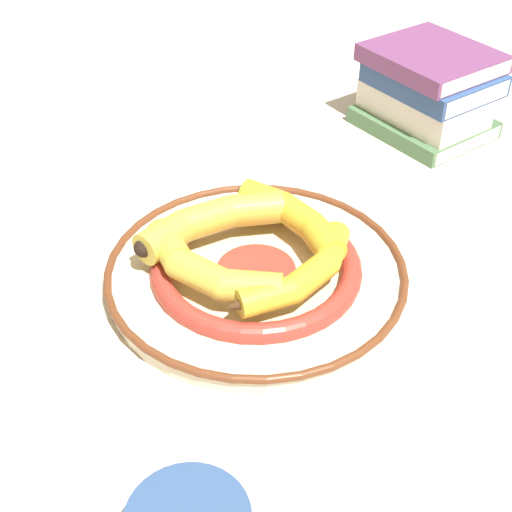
# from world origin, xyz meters

# --- Properties ---
(ground_plane) EXTENTS (2.80, 2.80, 0.00)m
(ground_plane) POSITION_xyz_m (0.00, 0.00, 0.00)
(ground_plane) COLOR beige
(decorative_bowl) EXTENTS (0.34, 0.34, 0.04)m
(decorative_bowl) POSITION_xyz_m (0.03, 0.03, 0.02)
(decorative_bowl) COLOR beige
(decorative_bowl) RESTS_ON ground_plane
(banana_a) EXTENTS (0.17, 0.09, 0.03)m
(banana_a) POSITION_xyz_m (-0.01, 0.09, 0.05)
(banana_a) COLOR gold
(banana_a) RESTS_ON decorative_bowl
(banana_b) EXTENTS (0.08, 0.20, 0.04)m
(banana_b) POSITION_xyz_m (-0.03, -0.00, 0.06)
(banana_b) COLOR gold
(banana_b) RESTS_ON decorative_bowl
(banana_c) EXTENTS (0.16, 0.13, 0.03)m
(banana_c) POSITION_xyz_m (0.05, -0.03, 0.05)
(banana_c) COLOR gold
(banana_c) RESTS_ON decorative_bowl
(banana_d) EXTENTS (0.11, 0.16, 0.03)m
(banana_d) POSITION_xyz_m (0.08, 0.07, 0.05)
(banana_d) COLOR gold
(banana_d) RESTS_ON decorative_bowl
(book_stack) EXTENTS (0.22, 0.21, 0.12)m
(book_stack) POSITION_xyz_m (-0.26, 0.37, 0.06)
(book_stack) COLOR #4C754C
(book_stack) RESTS_ON ground_plane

